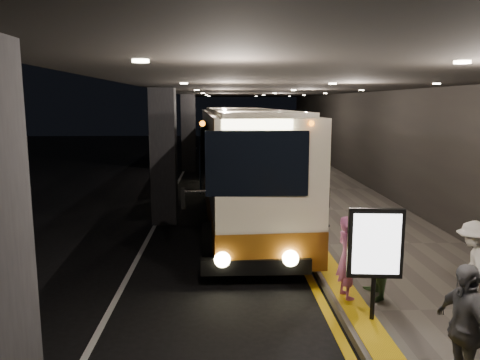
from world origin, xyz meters
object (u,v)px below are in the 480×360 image
object	(u,v)px
coach_main	(243,171)
passenger_waiting_grey	(463,328)
passenger_waiting_green	(375,255)
passenger_waiting_white	(472,266)
bag_polka	(461,334)
stanchion_post	(325,246)
coach_second	(228,139)
passenger_boarding	(348,257)
info_sign	(375,245)

from	to	relation	value
coach_main	passenger_waiting_grey	distance (m)	9.83
passenger_waiting_green	passenger_waiting_grey	world-z (taller)	passenger_waiting_grey
passenger_waiting_white	bag_polka	world-z (taller)	passenger_waiting_white
passenger_waiting_green	passenger_waiting_white	xyz separation A→B (m)	(1.61, -0.60, -0.03)
bag_polka	stanchion_post	size ratio (longest dim) A/B	0.30
coach_second	passenger_boarding	bearing A→B (deg)	-88.12
coach_second	info_sign	bearing A→B (deg)	-87.84
info_sign	bag_polka	bearing A→B (deg)	-31.04
passenger_boarding	passenger_waiting_white	world-z (taller)	passenger_waiting_white
coach_main	passenger_boarding	bearing A→B (deg)	-78.41
passenger_boarding	bag_polka	xyz separation A→B (m)	(1.36, -1.83, -0.67)
coach_main	passenger_waiting_green	world-z (taller)	coach_main
info_sign	stanchion_post	xyz separation A→B (m)	(-0.25, 2.67, -0.86)
passenger_waiting_white	bag_polka	xyz separation A→B (m)	(-0.77, -1.17, -0.69)
coach_main	coach_second	size ratio (longest dim) A/B	1.05
coach_main	passenger_waiting_green	bearing A→B (deg)	-74.40
coach_second	passenger_waiting_green	distance (m)	20.91
coach_second	passenger_boarding	distance (m)	20.80
coach_main	passenger_waiting_grey	world-z (taller)	coach_main
coach_second	passenger_waiting_green	size ratio (longest dim) A/B	6.42
coach_second	passenger_waiting_grey	size ratio (longest dim) A/B	6.30
info_sign	stanchion_post	distance (m)	2.81
passenger_waiting_grey	stanchion_post	bearing A→B (deg)	179.75
info_sign	passenger_waiting_white	bearing A→B (deg)	14.75
bag_polka	info_sign	bearing A→B (deg)	143.62
passenger_waiting_grey	info_sign	xyz separation A→B (m)	(-0.50, 2.08, 0.48)
info_sign	stanchion_post	world-z (taller)	info_sign
coach_second	stanchion_post	bearing A→B (deg)	-87.79
passenger_boarding	stanchion_post	distance (m)	1.72
passenger_boarding	bag_polka	bearing A→B (deg)	-155.33
coach_main	passenger_waiting_grey	size ratio (longest dim) A/B	6.64
coach_main	passenger_boarding	distance (m)	6.72
coach_main	passenger_waiting_white	xyz separation A→B (m)	(3.84, -7.11, -0.75)
passenger_waiting_green	passenger_waiting_grey	distance (m)	3.00
coach_second	info_sign	world-z (taller)	coach_second
passenger_waiting_white	stanchion_post	world-z (taller)	passenger_waiting_white
passenger_boarding	passenger_waiting_green	distance (m)	0.52
coach_second	passenger_waiting_green	xyz separation A→B (m)	(2.48, -20.75, -0.64)
passenger_waiting_white	coach_second	bearing A→B (deg)	-142.64
passenger_boarding	info_sign	world-z (taller)	info_sign
passenger_waiting_green	coach_second	bearing A→B (deg)	-170.85
info_sign	coach_main	bearing A→B (deg)	109.84
passenger_waiting_grey	coach_main	bearing A→B (deg)	-174.92
bag_polka	info_sign	distance (m)	1.88
coach_second	info_sign	distance (m)	21.78
passenger_waiting_grey	passenger_waiting_green	bearing A→B (deg)	174.31
info_sign	stanchion_post	bearing A→B (deg)	100.70
passenger_waiting_green	info_sign	bearing A→B (deg)	-16.45
coach_main	passenger_boarding	world-z (taller)	coach_main
passenger_boarding	info_sign	distance (m)	1.13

